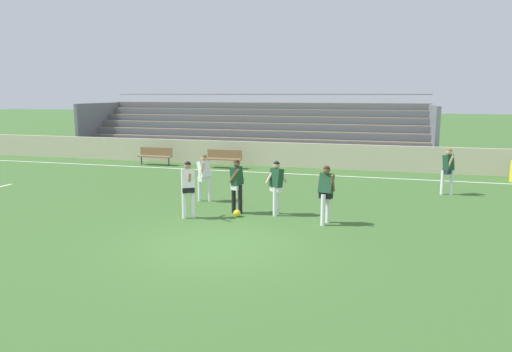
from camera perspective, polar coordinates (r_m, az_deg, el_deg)
ground_plane at (r=11.77m, az=-4.81°, el=-8.24°), size 160.00×160.00×0.00m
field_line_sideline at (r=21.70m, az=4.88°, el=0.25°), size 44.00×0.12×0.01m
sideline_wall at (r=23.48m, az=5.77°, el=2.50°), size 48.00×0.16×1.24m
bleacher_stand at (r=27.45m, az=-0.64°, el=5.72°), size 20.15×5.11×3.64m
bench_near_bin at (r=24.86m, az=-12.11°, el=2.57°), size 1.80×0.40×0.90m
bench_near_wall_gap at (r=23.37m, az=-3.91°, el=2.31°), size 1.80×0.40×0.90m
player_dark_deep_cover at (r=14.25m, az=2.49°, el=-0.87°), size 0.65×0.45×1.66m
player_white_challenging at (r=14.01m, az=-8.24°, el=-1.02°), size 0.50×0.71×1.71m
player_dark_on_ball at (r=18.49m, az=22.29°, el=0.99°), size 0.47×0.63×1.70m
player_white_overlapping at (r=16.16m, az=-6.30°, el=0.29°), size 0.53×0.63×1.63m
player_dark_trailing_run at (r=13.38m, az=8.50°, el=-1.64°), size 0.51×0.46×1.68m
player_dark_pressing_high at (r=14.44m, az=-2.35°, el=-0.66°), size 0.42×0.56×1.68m
soccer_ball at (r=14.22m, az=-2.32°, el=-4.53°), size 0.22×0.22×0.22m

